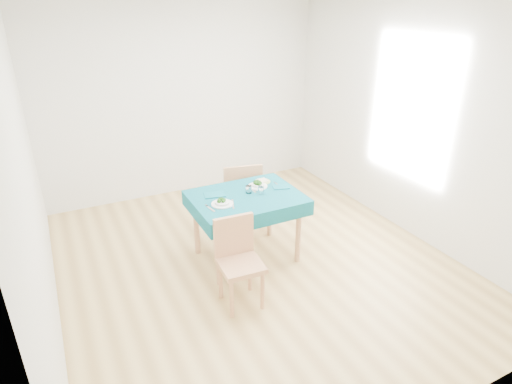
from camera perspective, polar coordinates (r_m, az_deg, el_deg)
name	(u,v)px	position (r m, az deg, el deg)	size (l,w,h in m)	color
room_shell	(256,145)	(4.18, 0.00, 6.23)	(4.02, 4.52, 2.73)	#A88346
table	(246,227)	(4.67, -1.28, -4.70)	(1.13, 0.86, 0.76)	#084D5A
chair_near	(241,260)	(3.94, -2.05, -9.09)	(0.38, 0.42, 0.96)	#B37D54
chair_far	(239,180)	(5.33, -2.23, 1.61)	(0.47, 0.51, 1.17)	#B37D54
bowl_near	(222,201)	(4.30, -4.53, -1.27)	(0.22, 0.22, 0.07)	white
bowl_far	(258,184)	(4.69, 0.22, 1.07)	(0.22, 0.22, 0.07)	white
fork_near	(210,209)	(4.24, -6.11, -2.21)	(0.02, 0.17, 0.00)	silver
knife_near	(233,204)	(4.32, -3.09, -1.61)	(0.02, 0.22, 0.00)	silver
fork_far	(252,190)	(4.63, -0.53, 0.31)	(0.02, 0.18, 0.00)	silver
knife_far	(279,186)	(4.74, 3.06, 0.87)	(0.02, 0.23, 0.00)	silver
napkin_near	(214,195)	(4.52, -5.56, -0.38)	(0.22, 0.15, 0.01)	#0B5764
napkin_far	(281,187)	(4.70, 3.33, 0.68)	(0.18, 0.12, 0.01)	#0B5764
tumbler_center	(249,189)	(4.54, -0.99, 0.35)	(0.06, 0.06, 0.08)	white
tumbler_side	(261,191)	(4.51, 0.64, 0.18)	(0.07, 0.07, 0.08)	white
side_plate	(262,182)	(4.83, 0.86, 1.40)	(0.18, 0.18, 0.01)	#B3D166
bread_slice	(262,181)	(4.83, 0.87, 1.54)	(0.11, 0.11, 0.02)	beige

